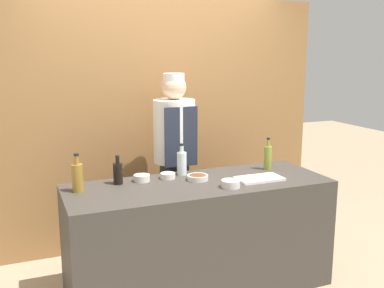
% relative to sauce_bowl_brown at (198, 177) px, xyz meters
% --- Properties ---
extents(ground_plane, '(14.00, 14.00, 0.00)m').
position_rel_sauce_bowl_brown_xyz_m(ground_plane, '(-0.02, -0.07, -0.91)').
color(ground_plane, tan).
extents(cabinet_wall, '(3.35, 0.18, 2.40)m').
position_rel_sauce_bowl_brown_xyz_m(cabinet_wall, '(-0.02, 1.02, 0.29)').
color(cabinet_wall, olive).
rests_on(cabinet_wall, ground_plane).
extents(counter, '(2.07, 0.74, 0.89)m').
position_rel_sauce_bowl_brown_xyz_m(counter, '(-0.02, -0.07, -0.47)').
color(counter, '#3D3833').
rests_on(counter, ground_plane).
extents(sauce_bowl_brown, '(0.17, 0.17, 0.04)m').
position_rel_sauce_bowl_brown_xyz_m(sauce_bowl_brown, '(0.00, 0.00, 0.00)').
color(sauce_bowl_brown, silver).
rests_on(sauce_bowl_brown, counter).
extents(sauce_bowl_orange, '(0.13, 0.13, 0.05)m').
position_rel_sauce_bowl_brown_xyz_m(sauce_bowl_orange, '(-0.42, 0.13, 0.01)').
color(sauce_bowl_orange, silver).
rests_on(sauce_bowl_orange, counter).
extents(sauce_bowl_green, '(0.14, 0.14, 0.06)m').
position_rel_sauce_bowl_brown_xyz_m(sauce_bowl_green, '(0.15, -0.28, 0.01)').
color(sauce_bowl_green, silver).
rests_on(sauce_bowl_green, counter).
extents(sauce_bowl_yellow, '(0.12, 0.12, 0.05)m').
position_rel_sauce_bowl_brown_xyz_m(sauce_bowl_yellow, '(-0.21, 0.13, 0.00)').
color(sauce_bowl_yellow, silver).
rests_on(sauce_bowl_yellow, counter).
extents(cutting_board, '(0.37, 0.21, 0.02)m').
position_rel_sauce_bowl_brown_xyz_m(cutting_board, '(0.46, -0.18, -0.01)').
color(cutting_board, white).
rests_on(cutting_board, counter).
extents(bottle_soy, '(0.07, 0.07, 0.23)m').
position_rel_sauce_bowl_brown_xyz_m(bottle_soy, '(-0.61, 0.13, 0.07)').
color(bottle_soy, black).
rests_on(bottle_soy, counter).
extents(bottle_oil, '(0.07, 0.07, 0.28)m').
position_rel_sauce_bowl_brown_xyz_m(bottle_oil, '(0.69, 0.08, 0.09)').
color(bottle_oil, olive).
rests_on(bottle_oil, counter).
extents(bottle_clear, '(0.08, 0.08, 0.26)m').
position_rel_sauce_bowl_brown_xyz_m(bottle_clear, '(-0.06, 0.20, 0.08)').
color(bottle_clear, silver).
rests_on(bottle_clear, counter).
extents(bottle_vinegar, '(0.08, 0.08, 0.29)m').
position_rel_sauce_bowl_brown_xyz_m(bottle_vinegar, '(-0.93, 0.05, 0.09)').
color(bottle_vinegar, olive).
rests_on(bottle_vinegar, counter).
extents(chef_center, '(0.37, 0.37, 1.70)m').
position_rel_sauce_bowl_brown_xyz_m(chef_center, '(0.00, 0.55, 0.01)').
color(chef_center, '#28282D').
rests_on(chef_center, ground_plane).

